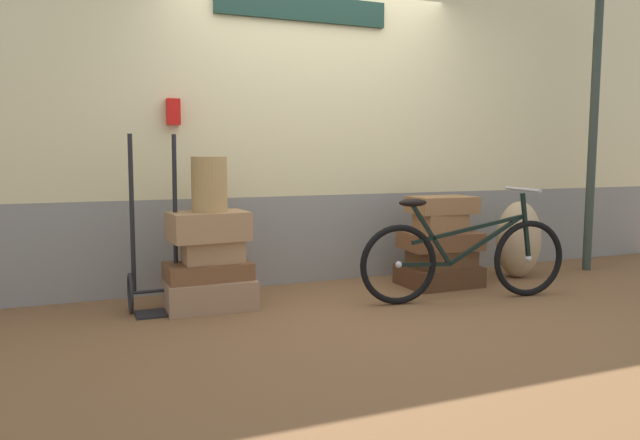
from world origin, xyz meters
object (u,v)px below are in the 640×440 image
at_px(suitcase_6, 440,240).
at_px(bicycle, 465,258).
at_px(suitcase_1, 208,271).
at_px(suitcase_3, 209,226).
at_px(suitcase_8, 442,205).
at_px(suitcase_2, 213,251).
at_px(suitcase_4, 439,275).
at_px(burlap_sack, 518,239).
at_px(suitcase_0, 210,294).
at_px(suitcase_7, 441,223).
at_px(luggage_trolley, 156,270).
at_px(wicker_basket, 209,184).
at_px(suitcase_5, 441,257).

distance_m(suitcase_6, bicycle, 0.53).
distance_m(suitcase_1, suitcase_3, 0.33).
distance_m(suitcase_6, suitcase_8, 0.30).
height_order(suitcase_1, suitcase_2, suitcase_2).
relative_size(suitcase_4, burlap_sack, 0.90).
bearing_deg(suitcase_0, suitcase_1, 101.14).
relative_size(suitcase_2, suitcase_6, 0.68).
bearing_deg(burlap_sack, suitcase_2, 179.98).
bearing_deg(suitcase_7, suitcase_8, 43.06).
distance_m(suitcase_2, suitcase_3, 0.19).
bearing_deg(suitcase_8, suitcase_0, -177.13).
relative_size(suitcase_2, luggage_trolley, 0.34).
relative_size(suitcase_3, bicycle, 0.33).
distance_m(suitcase_4, suitcase_7, 0.46).
relative_size(suitcase_7, luggage_trolley, 0.30).
relative_size(suitcase_0, wicker_basket, 1.60).
distance_m(suitcase_0, wicker_basket, 0.80).
height_order(suitcase_1, bicycle, bicycle).
distance_m(burlap_sack, bicycle, 1.11).
bearing_deg(suitcase_3, suitcase_7, -5.35).
bearing_deg(suitcase_8, suitcase_6, -149.61).
distance_m(suitcase_0, burlap_sack, 2.84).
bearing_deg(suitcase_2, wicker_basket, -155.33).
bearing_deg(suitcase_7, burlap_sack, 2.52).
relative_size(suitcase_1, bicycle, 0.36).
xyz_separation_m(suitcase_0, suitcase_4, (1.97, 0.02, -0.02)).
bearing_deg(bicycle, suitcase_7, 77.77).
xyz_separation_m(suitcase_7, burlap_sack, (0.87, 0.04, -0.20)).
distance_m(luggage_trolley, burlap_sack, 3.20).
relative_size(suitcase_8, bicycle, 0.31).
distance_m(suitcase_6, wicker_basket, 2.02).
bearing_deg(suitcase_4, suitcase_1, 179.26).
bearing_deg(suitcase_4, suitcase_3, 179.48).
bearing_deg(suitcase_3, suitcase_8, -4.56).
height_order(suitcase_2, suitcase_8, suitcase_8).
bearing_deg(suitcase_6, burlap_sack, 6.63).
height_order(luggage_trolley, burlap_sack, luggage_trolley).
xyz_separation_m(suitcase_5, bicycle, (-0.13, -0.50, 0.09)).
relative_size(suitcase_2, wicker_basket, 1.07).
xyz_separation_m(suitcase_8, wicker_basket, (-1.98, 0.00, 0.21)).
distance_m(suitcase_0, suitcase_6, 2.00).
bearing_deg(suitcase_6, suitcase_2, -175.25).
bearing_deg(suitcase_5, suitcase_7, -172.98).
height_order(suitcase_7, burlap_sack, burlap_sack).
bearing_deg(suitcase_2, suitcase_1, -174.05).
distance_m(suitcase_5, luggage_trolley, 2.36).
distance_m(suitcase_5, suitcase_6, 0.15).
relative_size(suitcase_0, suitcase_7, 1.65).
bearing_deg(suitcase_0, burlap_sack, 1.13).
relative_size(suitcase_5, suitcase_8, 0.94).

